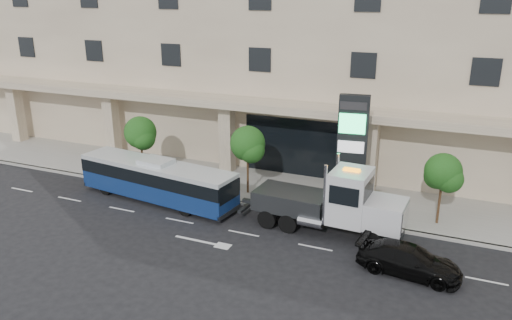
{
  "coord_description": "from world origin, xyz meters",
  "views": [
    {
      "loc": [
        10.04,
        -23.5,
        12.33
      ],
      "look_at": [
        -0.76,
        2.0,
        2.99
      ],
      "focal_mm": 35.0,
      "sensor_mm": 36.0,
      "label": 1
    }
  ],
  "objects_px": {
    "city_bus": "(157,180)",
    "black_sedan": "(409,260)",
    "signage_pylon": "(352,152)",
    "tow_truck": "(334,204)"
  },
  "relations": [
    {
      "from": "city_bus",
      "to": "tow_truck",
      "type": "xyz_separation_m",
      "value": [
        11.17,
        -0.1,
        0.34
      ]
    },
    {
      "from": "city_bus",
      "to": "black_sedan",
      "type": "distance_m",
      "value": 15.64
    },
    {
      "from": "city_bus",
      "to": "signage_pylon",
      "type": "height_order",
      "value": "signage_pylon"
    },
    {
      "from": "tow_truck",
      "to": "signage_pylon",
      "type": "bearing_deg",
      "value": 92.37
    },
    {
      "from": "tow_truck",
      "to": "signage_pylon",
      "type": "height_order",
      "value": "signage_pylon"
    },
    {
      "from": "city_bus",
      "to": "black_sedan",
      "type": "xyz_separation_m",
      "value": [
        15.39,
        -2.72,
        -0.69
      ]
    },
    {
      "from": "tow_truck",
      "to": "city_bus",
      "type": "bearing_deg",
      "value": -177.44
    },
    {
      "from": "city_bus",
      "to": "tow_truck",
      "type": "relative_size",
      "value": 1.19
    },
    {
      "from": "black_sedan",
      "to": "signage_pylon",
      "type": "relative_size",
      "value": 0.7
    },
    {
      "from": "city_bus",
      "to": "tow_truck",
      "type": "bearing_deg",
      "value": 6.79
    }
  ]
}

